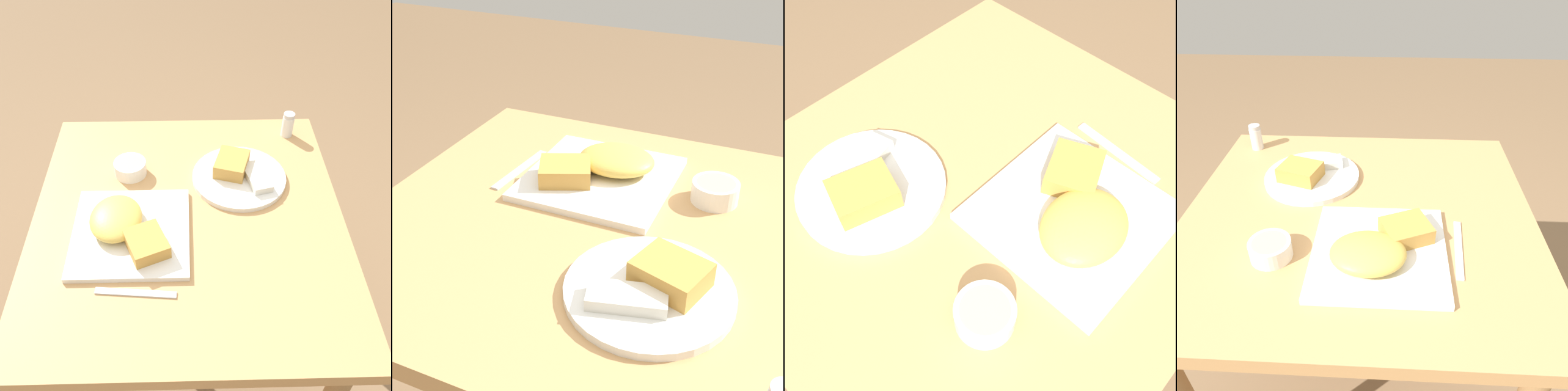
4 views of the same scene
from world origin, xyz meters
TOP-DOWN VIEW (x-y plane):
  - ground_plane at (0.00, 0.00)m, footprint 8.00×8.00m
  - dining_table at (0.00, 0.00)m, footprint 0.84×0.78m
  - plate_square_near at (0.05, -0.15)m, footprint 0.28×0.28m
  - plate_oval_far at (-0.14, 0.14)m, footprint 0.25×0.25m
  - sauce_ramekin at (-0.17, -0.16)m, footprint 0.09×0.09m
  - butter_knife at (0.22, -0.12)m, footprint 0.03×0.18m

SIDE VIEW (x-z plane):
  - ground_plane at x=0.00m, z-range 0.00..0.00m
  - dining_table at x=0.00m, z-range 0.27..1.04m
  - butter_knife at x=0.22m, z-range 0.77..0.77m
  - plate_oval_far at x=-0.14m, z-range 0.76..0.81m
  - sauce_ramekin at x=-0.17m, z-range 0.77..0.81m
  - plate_square_near at x=0.05m, z-range 0.76..0.82m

